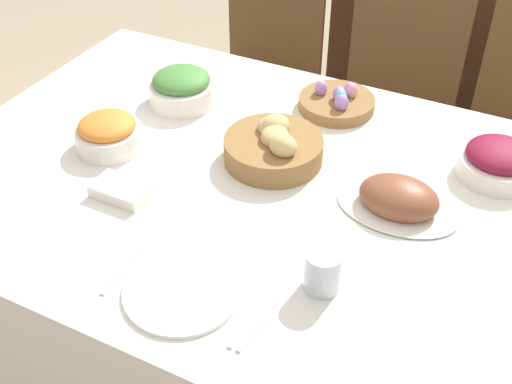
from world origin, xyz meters
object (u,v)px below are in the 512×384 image
at_px(chair_far_left, 260,75).
at_px(knife, 247,316).
at_px(sideboard, 478,50).
at_px(ham_platter, 399,199).
at_px(bread_basket, 274,145).
at_px(drinking_cup, 323,270).
at_px(dinner_plate, 182,290).
at_px(butter_dish, 121,190).
at_px(green_salad_bowl, 182,87).
at_px(egg_basket, 337,101).
at_px(spoon, 260,322).
at_px(chair_far_center, 392,107).
at_px(fork, 123,268).
at_px(beet_salad_bowl, 498,161).
at_px(carrot_bowl, 108,133).

relative_size(chair_far_left, knife, 5.84).
bearing_deg(sideboard, ham_platter, -87.41).
relative_size(chair_far_left, bread_basket, 3.76).
height_order(knife, drinking_cup, drinking_cup).
distance_m(dinner_plate, butter_dish, 0.36).
bearing_deg(green_salad_bowl, egg_basket, 21.82).
bearing_deg(green_salad_bowl, ham_platter, -14.89).
bearing_deg(dinner_plate, bread_basket, 93.88).
bearing_deg(bread_basket, ham_platter, -8.12).
relative_size(egg_basket, spoon, 1.34).
height_order(ham_platter, butter_dish, ham_platter).
xyz_separation_m(chair_far_center, egg_basket, (-0.04, -0.52, 0.29)).
relative_size(bread_basket, ham_platter, 0.88).
bearing_deg(spoon, butter_dish, 161.40).
distance_m(drinking_cup, butter_dish, 0.55).
xyz_separation_m(bread_basket, fork, (-0.11, -0.50, -0.04)).
bearing_deg(egg_basket, knife, -81.28).
height_order(sideboard, egg_basket, sideboard).
bearing_deg(sideboard, chair_far_left, -134.90).
bearing_deg(dinner_plate, chair_far_center, 87.33).
relative_size(sideboard, drinking_cup, 13.43).
height_order(fork, knife, same).
xyz_separation_m(beet_salad_bowl, drinking_cup, (-0.24, -0.55, 0.00)).
bearing_deg(dinner_plate, butter_dish, 146.03).
height_order(chair_far_left, chair_far_center, same).
bearing_deg(sideboard, carrot_bowl, -111.90).
relative_size(green_salad_bowl, spoon, 1.20).
bearing_deg(sideboard, egg_basket, -99.81).
bearing_deg(carrot_bowl, drinking_cup, -17.11).
height_order(chair_far_center, knife, chair_far_center).
height_order(chair_far_center, green_salad_bowl, chair_far_center).
bearing_deg(drinking_cup, green_salad_bowl, 142.18).
relative_size(knife, drinking_cup, 1.76).
bearing_deg(bread_basket, chair_far_center, 83.40).
distance_m(bread_basket, spoon, 0.55).
relative_size(fork, spoon, 1.00).
height_order(bread_basket, butter_dish, bread_basket).
distance_m(chair_far_center, sideboard, 0.75).
xyz_separation_m(egg_basket, fork, (-0.17, -0.81, -0.02)).
xyz_separation_m(bread_basket, spoon, (0.21, -0.50, -0.04)).
height_order(chair_far_center, sideboard, chair_far_center).
distance_m(spoon, butter_dish, 0.51).
bearing_deg(carrot_bowl, fork, -49.86).
height_order(fork, spoon, same).
height_order(spoon, drinking_cup, drinking_cup).
distance_m(chair_far_center, knife, 1.36).
relative_size(chair_far_left, spoon, 5.84).
xyz_separation_m(ham_platter, green_salad_bowl, (-0.71, 0.19, 0.02)).
relative_size(dinner_plate, knife, 1.48).
xyz_separation_m(bread_basket, butter_dish, (-0.26, -0.30, -0.03)).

